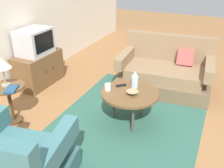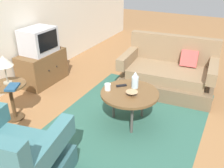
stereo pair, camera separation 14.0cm
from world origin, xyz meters
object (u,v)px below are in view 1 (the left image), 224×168
coffee_table (130,94)px  mug (108,87)px  side_table (9,97)px  table_lamp (1,64)px  tv_stand (39,69)px  couch (165,73)px  armchair (14,167)px  vase (135,80)px  television (34,42)px  tv_remote_dark (121,85)px  book (11,89)px  bowl (132,93)px

coffee_table → mug: 0.31m
side_table → table_lamp: table_lamp is taller
tv_stand → couch: bearing=-69.9°
armchair → vase: size_ratio=4.59×
television → table_lamp: bearing=-159.3°
mug → tv_stand: bearing=72.6°
armchair → television: bearing=113.7°
table_lamp → tv_remote_dark: table_lamp is taller
tv_stand → book: bearing=-153.9°
coffee_table → tv_remote_dark: bearing=58.8°
television → bowl: (-0.50, -1.98, -0.29)m
couch → television: 2.31m
mug → bowl: (0.01, -0.35, -0.02)m
book → vase: bearing=-83.0°
coffee_table → mug: mug is taller
television → book: 1.32m
mug → book: book is taller
tv_stand → bowl: bearing=-104.2°
side_table → mug: (0.60, -1.19, 0.12)m
television → tv_remote_dark: size_ratio=4.15×
tv_stand → vase: (-0.28, -1.93, 0.30)m
book → tv_stand: bearing=-0.1°
television → vase: size_ratio=2.41×
couch → vase: (-1.05, 0.18, 0.30)m
side_table → vase: vase is taller
couch → table_lamp: 2.59m
coffee_table → table_lamp: size_ratio=1.98×
television → tv_remote_dark: 1.81m
coffee_table → tv_stand: (0.44, 1.92, -0.15)m
bowl → side_table: bearing=111.6°
book → side_table: bearing=40.8°
book → mug: bearing=-84.2°
television → couch: bearing=-70.0°
vase → book: bearing=123.2°
vase → armchair: bearing=161.4°
side_table → mug: 1.34m
side_table → bowl: 1.66m
armchair → book: 1.16m
armchair → table_lamp: table_lamp is taller
vase → mug: bearing=127.2°
book → couch: bearing=-64.6°
mug → bowl: mug is taller
armchair → mug: 1.51m
table_lamp → bowl: table_lamp is taller
vase → bowl: bearing=-167.5°
television → mug: television is taller
side_table → coffee_table: bearing=-65.7°
tv_remote_dark → bowl: bearing=102.1°
armchair → couch: (2.75, -0.76, -0.01)m
armchair → bowl: armchair is taller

